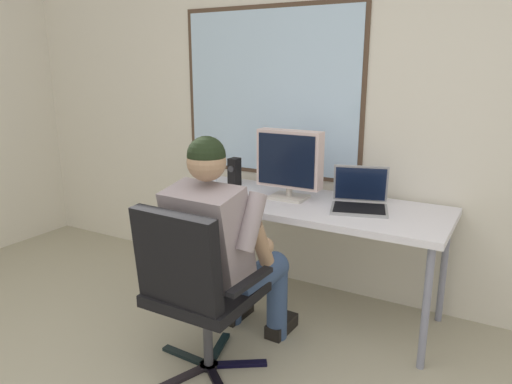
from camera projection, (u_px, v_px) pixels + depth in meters
The scene contains 8 objects.
wall_rear at pixel (357, 82), 3.00m from camera, with size 5.95×0.08×2.89m.
desk at pixel (306, 210), 2.94m from camera, with size 1.71×0.68×0.73m.
office_chair at pixel (194, 283), 2.29m from camera, with size 0.60×0.60×0.91m.
person_seated at pixel (223, 245), 2.46m from camera, with size 0.54×0.77×1.22m.
crt_monitor at pixel (289, 161), 2.94m from camera, with size 0.42×0.18×0.43m.
laptop at pixel (360, 197), 2.79m from camera, with size 0.39×0.38×0.24m.
wine_glass at pixel (210, 180), 3.04m from camera, with size 0.09×0.09×0.15m.
desk_speaker at pixel (234, 172), 3.30m from camera, with size 0.07×0.09×0.20m.
Camera 1 is at (0.94, -0.70, 1.54)m, focal length 33.26 mm.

